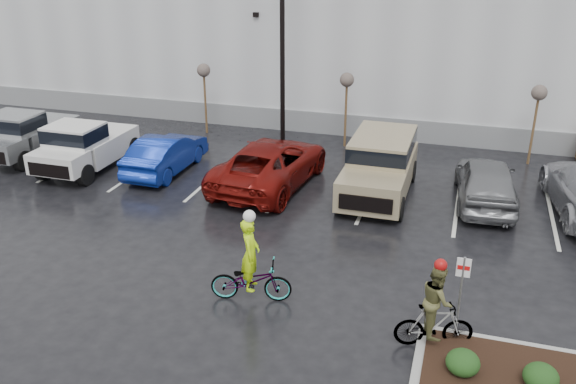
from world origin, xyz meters
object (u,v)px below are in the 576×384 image
(pickup_white, at_px, (90,142))
(car_red, at_px, (270,164))
(car_blue, at_px, (166,153))
(cyclist_olive, at_px, (435,315))
(sapling_mid, at_px, (347,84))
(suv_tan, at_px, (379,168))
(cyclist_hivis, at_px, (251,273))
(lamppost, at_px, (282,11))
(sapling_east, at_px, (539,97))
(car_grey, at_px, (486,181))
(fire_lane_sign, at_px, (461,289))
(pickup_silver, at_px, (31,131))
(sapling_west, at_px, (204,74))

(pickup_white, height_order, car_red, pickup_white)
(car_blue, xyz_separation_m, cyclist_olive, (10.76, -8.04, 0.08))
(sapling_mid, distance_m, car_red, 5.71)
(suv_tan, bearing_deg, cyclist_hivis, -104.58)
(lamppost, bearing_deg, sapling_east, 5.71)
(sapling_mid, relative_size, cyclist_olive, 1.45)
(lamppost, height_order, car_red, lamppost)
(car_blue, bearing_deg, car_red, 178.73)
(car_grey, bearing_deg, fire_lane_sign, 81.95)
(sapling_east, distance_m, cyclist_hivis, 14.53)
(car_red, bearing_deg, sapling_east, -145.57)
(pickup_silver, bearing_deg, lamppost, 21.16)
(fire_lane_sign, bearing_deg, suv_tan, 111.17)
(lamppost, bearing_deg, fire_lane_sign, -56.54)
(pickup_white, height_order, car_blue, pickup_white)
(lamppost, distance_m, car_blue, 7.24)
(car_blue, distance_m, cyclist_olive, 13.43)
(sapling_west, bearing_deg, suv_tan, -29.49)
(lamppost, distance_m, car_red, 6.43)
(sapling_east, relative_size, car_grey, 0.68)
(car_blue, relative_size, cyclist_olive, 2.01)
(lamppost, bearing_deg, car_red, -78.45)
(sapling_west, bearing_deg, car_grey, -20.11)
(pickup_silver, bearing_deg, car_grey, 0.78)
(car_red, distance_m, cyclist_hivis, 7.61)
(car_red, height_order, suv_tan, suv_tan)
(sapling_mid, relative_size, suv_tan, 0.63)
(lamppost, height_order, cyclist_hivis, lamppost)
(cyclist_olive, bearing_deg, car_grey, -22.88)
(suv_tan, bearing_deg, lamppost, 140.29)
(sapling_east, xyz_separation_m, suv_tan, (-5.24, -4.95, -1.70))
(suv_tan, xyz_separation_m, cyclist_olive, (2.57, -8.08, -0.22))
(sapling_east, xyz_separation_m, fire_lane_sign, (-2.20, -12.80, -1.32))
(cyclist_olive, bearing_deg, car_blue, 37.15)
(car_red, xyz_separation_m, suv_tan, (3.92, 0.17, 0.20))
(pickup_white, distance_m, car_blue, 3.12)
(sapling_mid, bearing_deg, lamppost, -158.20)
(lamppost, relative_size, sapling_east, 2.88)
(car_grey, bearing_deg, sapling_west, -24.43)
(car_grey, bearing_deg, cyclist_olive, 78.90)
(sapling_east, distance_m, suv_tan, 7.41)
(pickup_white, relative_size, suv_tan, 1.02)
(sapling_west, height_order, suv_tan, sapling_west)
(lamppost, xyz_separation_m, cyclist_olive, (7.33, -12.04, -4.88))
(sapling_mid, xyz_separation_m, car_red, (-1.66, -5.12, -1.90))
(sapling_west, height_order, pickup_white, sapling_west)
(suv_tan, distance_m, cyclist_hivis, 7.77)
(sapling_east, bearing_deg, lamppost, -174.29)
(car_grey, relative_size, cyclist_hivis, 1.92)
(lamppost, bearing_deg, sapling_west, 165.96)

